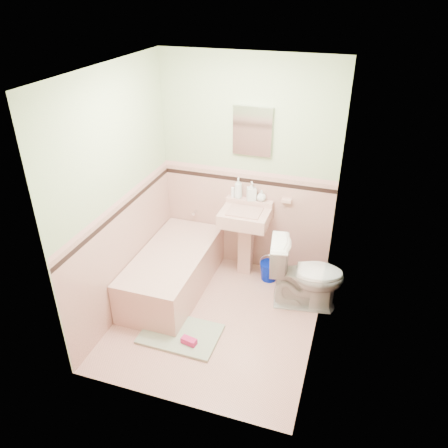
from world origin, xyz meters
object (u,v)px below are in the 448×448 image
(soap_bottle_right, at_px, (261,196))
(shoe, at_px, (189,341))
(bathtub, at_px, (173,272))
(medicine_cabinet, at_px, (253,131))
(toilet, at_px, (306,274))
(soap_bottle_left, at_px, (238,188))
(sink, at_px, (244,243))
(bucket, at_px, (269,271))
(soap_bottle_mid, at_px, (252,191))

(soap_bottle_right, xyz_separation_m, shoe, (-0.31, -1.50, -0.92))
(bathtub, height_order, medicine_cabinet, medicine_cabinet)
(toilet, bearing_deg, shoe, 127.00)
(medicine_cabinet, bearing_deg, soap_bottle_left, -167.72)
(bathtub, xyz_separation_m, soap_bottle_right, (0.82, 0.71, 0.75))
(sink, distance_m, soap_bottle_right, 0.60)
(sink, distance_m, bucket, 0.44)
(bucket, bearing_deg, soap_bottle_right, 132.66)
(medicine_cabinet, relative_size, soap_bottle_mid, 2.44)
(bathtub, height_order, soap_bottle_mid, soap_bottle_mid)
(sink, height_order, soap_bottle_right, soap_bottle_right)
(toilet, distance_m, bucket, 0.63)
(soap_bottle_mid, distance_m, soap_bottle_right, 0.12)
(bathtub, bearing_deg, toilet, 7.36)
(sink, bearing_deg, soap_bottle_left, 127.45)
(soap_bottle_left, xyz_separation_m, soap_bottle_mid, (0.16, 0.00, -0.01))
(shoe, bearing_deg, sink, 92.96)
(bathtub, bearing_deg, bucket, 27.54)
(sink, distance_m, medicine_cabinet, 1.29)
(soap_bottle_mid, xyz_separation_m, toilet, (0.76, -0.52, -0.63))
(sink, distance_m, toilet, 0.85)
(soap_bottle_left, distance_m, toilet, 1.23)
(sink, bearing_deg, medicine_cabinet, 90.00)
(toilet, distance_m, shoe, 1.40)
(soap_bottle_left, bearing_deg, toilet, -29.79)
(soap_bottle_left, xyz_separation_m, bucket, (0.45, -0.19, -0.92))
(soap_bottle_mid, height_order, bucket, soap_bottle_mid)
(medicine_cabinet, bearing_deg, toilet, -35.49)
(shoe, bearing_deg, soap_bottle_right, 88.81)
(sink, bearing_deg, bucket, -2.26)
(soap_bottle_left, distance_m, soap_bottle_right, 0.28)
(toilet, height_order, shoe, toilet)
(soap_bottle_mid, distance_m, shoe, 1.79)
(sink, relative_size, medicine_cabinet, 1.60)
(soap_bottle_right, bearing_deg, sink, -127.01)
(soap_bottle_left, xyz_separation_m, toilet, (0.91, -0.52, -0.64))
(soap_bottle_mid, distance_m, bucket, 0.97)
(bathtub, distance_m, soap_bottle_left, 1.20)
(shoe, bearing_deg, bucket, 80.03)
(sink, height_order, shoe, sink)
(medicine_cabinet, xyz_separation_m, shoe, (-0.17, -1.53, -1.64))
(soap_bottle_mid, xyz_separation_m, shoe, (-0.19, -1.50, -0.96))
(bathtub, distance_m, shoe, 0.95)
(bathtub, height_order, soap_bottle_right, soap_bottle_right)
(medicine_cabinet, xyz_separation_m, soap_bottle_mid, (0.02, -0.03, -0.68))
(bathtub, bearing_deg, soap_bottle_mid, 45.45)
(bathtub, height_order, bucket, bathtub)
(toilet, xyz_separation_m, shoe, (-0.95, -0.98, -0.33))
(bathtub, bearing_deg, shoe, -57.33)
(sink, xyz_separation_m, shoe, (-0.17, -1.32, -0.36))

